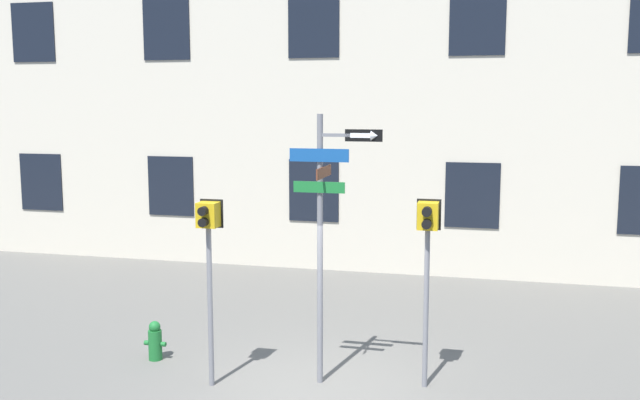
{
  "coord_description": "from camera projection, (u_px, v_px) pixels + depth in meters",
  "views": [
    {
      "loc": [
        2.5,
        -9.96,
        4.38
      ],
      "look_at": [
        -0.05,
        0.41,
        2.89
      ],
      "focal_mm": 40.0,
      "sensor_mm": 36.0,
      "label": 1
    }
  ],
  "objects": [
    {
      "name": "ground_plane",
      "position": [
        317.0,
        392.0,
        10.78
      ],
      "size": [
        60.0,
        60.0,
        0.0
      ],
      "primitive_type": "plane",
      "color": "#595651"
    },
    {
      "name": "fire_hydrant",
      "position": [
        155.0,
        341.0,
        12.11
      ],
      "size": [
        0.39,
        0.23,
        0.67
      ],
      "color": "#196028",
      "rests_on": "ground_plane"
    },
    {
      "name": "pedestrian_signal_right",
      "position": [
        427.0,
        242.0,
        10.68
      ],
      "size": [
        0.37,
        0.4,
        2.91
      ],
      "color": "slate",
      "rests_on": "ground_plane"
    },
    {
      "name": "pedestrian_signal_left",
      "position": [
        209.0,
        243.0,
        10.74
      ],
      "size": [
        0.37,
        0.4,
        2.9
      ],
      "color": "slate",
      "rests_on": "ground_plane"
    },
    {
      "name": "building_facade",
      "position": [
        395.0,
        24.0,
        17.59
      ],
      "size": [
        24.0,
        0.63,
        12.49
      ],
      "color": "beige",
      "rests_on": "ground_plane"
    },
    {
      "name": "street_sign_pole",
      "position": [
        325.0,
        223.0,
        10.8
      ],
      "size": [
        1.4,
        0.89,
        4.18
      ],
      "color": "slate",
      "rests_on": "ground_plane"
    }
  ]
}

